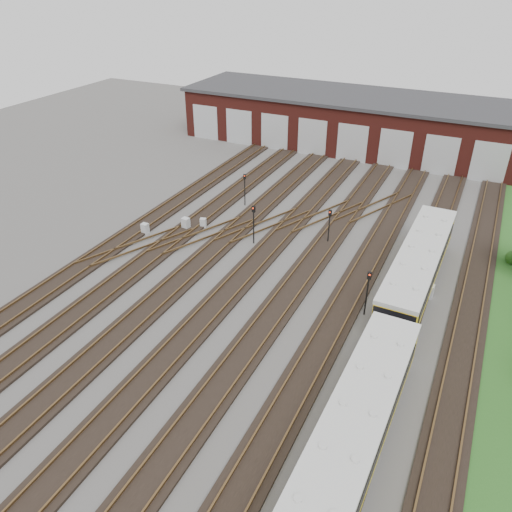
% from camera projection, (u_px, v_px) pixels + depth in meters
% --- Properties ---
extents(ground, '(120.00, 120.00, 0.00)m').
position_uv_depth(ground, '(230.00, 328.00, 32.72)').
color(ground, '#413F3D').
rests_on(ground, ground).
extents(track_network, '(30.40, 70.00, 0.33)m').
position_uv_depth(track_network, '(232.00, 321.00, 33.18)').
color(track_network, black).
rests_on(track_network, ground).
extents(maintenance_shed, '(51.00, 12.50, 6.35)m').
position_uv_depth(maintenance_shed, '(382.00, 124.00, 61.98)').
color(maintenance_shed, '#4F1913').
rests_on(maintenance_shed, ground).
extents(metro_train, '(3.01, 47.03, 3.10)m').
position_uv_depth(metro_train, '(354.00, 432.00, 23.15)').
color(metro_train, black).
rests_on(metro_train, ground).
extents(signal_mast_0, '(0.27, 0.26, 3.48)m').
position_uv_depth(signal_mast_0, '(254.00, 220.00, 41.33)').
color(signal_mast_0, black).
rests_on(signal_mast_0, ground).
extents(signal_mast_1, '(0.27, 0.26, 3.23)m').
position_uv_depth(signal_mast_1, '(245.00, 186.00, 47.98)').
color(signal_mast_1, black).
rests_on(signal_mast_1, ground).
extents(signal_mast_2, '(0.27, 0.25, 3.09)m').
position_uv_depth(signal_mast_2, '(329.00, 222.00, 41.49)').
color(signal_mast_2, black).
rests_on(signal_mast_2, ground).
extents(signal_mast_3, '(0.30, 0.28, 3.42)m').
position_uv_depth(signal_mast_3, '(368.00, 288.00, 32.83)').
color(signal_mast_3, black).
rests_on(signal_mast_3, ground).
extents(relay_cabinet_0, '(0.71, 0.62, 1.07)m').
position_uv_depth(relay_cabinet_0, '(186.00, 224.00, 44.44)').
color(relay_cabinet_0, '#AEB0B3').
rests_on(relay_cabinet_0, ground).
extents(relay_cabinet_1, '(0.61, 0.52, 0.98)m').
position_uv_depth(relay_cabinet_1, '(145.00, 229.00, 43.68)').
color(relay_cabinet_1, '#AEB0B3').
rests_on(relay_cabinet_1, ground).
extents(relay_cabinet_2, '(0.63, 0.57, 0.87)m').
position_uv_depth(relay_cabinet_2, '(203.00, 223.00, 44.78)').
color(relay_cabinet_2, '#AEB0B3').
rests_on(relay_cabinet_2, ground).
extents(relay_cabinet_3, '(0.57, 0.49, 0.88)m').
position_uv_depth(relay_cabinet_3, '(411.00, 281.00, 36.73)').
color(relay_cabinet_3, '#AEB0B3').
rests_on(relay_cabinet_3, ground).
extents(relay_cabinet_4, '(0.68, 0.59, 1.05)m').
position_uv_depth(relay_cabinet_4, '(429.00, 291.00, 35.42)').
color(relay_cabinet_4, '#AEB0B3').
rests_on(relay_cabinet_4, ground).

